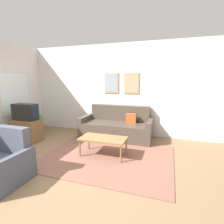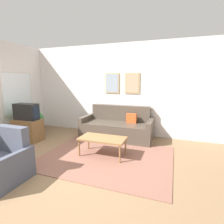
# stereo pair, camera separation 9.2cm
# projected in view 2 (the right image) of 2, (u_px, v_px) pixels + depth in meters

# --- Properties ---
(ground_plane) EXTENTS (16.00, 16.00, 0.00)m
(ground_plane) POSITION_uv_depth(u_px,v_px,m) (56.00, 171.00, 3.17)
(ground_plane) COLOR #846647
(area_rug) EXTENTS (2.73, 2.11, 0.01)m
(area_rug) POSITION_uv_depth(u_px,v_px,m) (106.00, 157.00, 3.76)
(area_rug) COLOR brown
(area_rug) RESTS_ON ground_plane
(wall_back) EXTENTS (8.00, 0.09, 2.70)m
(wall_back) POSITION_uv_depth(u_px,v_px,m) (109.00, 89.00, 5.40)
(wall_back) COLOR silver
(wall_back) RESTS_ON ground_plane
(couch) EXTENTS (2.00, 0.90, 0.90)m
(couch) POSITION_uv_depth(u_px,v_px,m) (117.00, 127.00, 5.01)
(couch) COLOR #4C4238
(couch) RESTS_ON ground_plane
(coffee_table) EXTENTS (1.00, 0.51, 0.41)m
(coffee_table) POSITION_uv_depth(u_px,v_px,m) (103.00, 139.00, 3.78)
(coffee_table) COLOR olive
(coffee_table) RESTS_ON ground_plane
(tv_stand) EXTENTS (0.73, 0.45, 0.59)m
(tv_stand) POSITION_uv_depth(u_px,v_px,m) (28.00, 130.00, 4.77)
(tv_stand) COLOR brown
(tv_stand) RESTS_ON ground_plane
(tv) EXTENTS (0.67, 0.28, 0.43)m
(tv) POSITION_uv_depth(u_px,v_px,m) (26.00, 112.00, 4.67)
(tv) COLOR black
(tv) RESTS_ON tv_stand
(armchair) EXTENTS (0.82, 0.76, 0.86)m
(armchair) POSITION_uv_depth(u_px,v_px,m) (0.00, 164.00, 2.85)
(armchair) COLOR #474C5B
(armchair) RESTS_ON ground_plane
(potted_plant_tall) EXTENTS (0.59, 0.59, 0.92)m
(potted_plant_tall) POSITION_uv_depth(u_px,v_px,m) (27.00, 117.00, 5.14)
(potted_plant_tall) COLOR beige
(potted_plant_tall) RESTS_ON ground_plane
(potted_plant_by_window) EXTENTS (0.40, 0.40, 0.65)m
(potted_plant_by_window) POSITION_uv_depth(u_px,v_px,m) (36.00, 121.00, 5.49)
(potted_plant_by_window) COLOR slate
(potted_plant_by_window) RESTS_ON ground_plane
(potted_plant_small) EXTENTS (0.45, 0.45, 0.71)m
(potted_plant_small) POSITION_uv_depth(u_px,v_px,m) (36.00, 120.00, 5.29)
(potted_plant_small) COLOR beige
(potted_plant_small) RESTS_ON ground_plane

